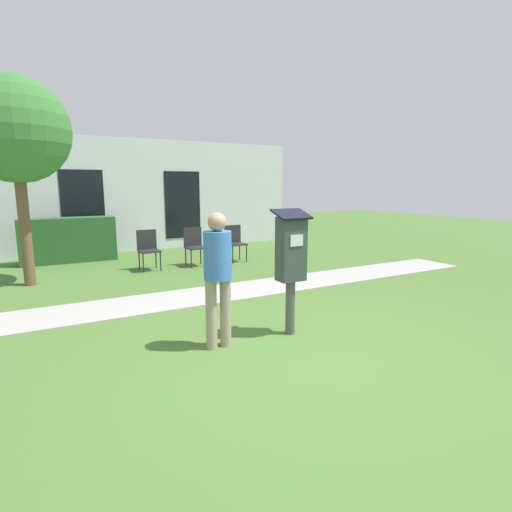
{
  "coord_description": "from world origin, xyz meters",
  "views": [
    {
      "loc": [
        -2.59,
        -3.43,
        1.87
      ],
      "look_at": [
        -0.32,
        0.65,
        1.05
      ],
      "focal_mm": 28.0,
      "sensor_mm": 36.0,
      "label": 1
    }
  ],
  "objects_px": {
    "parking_meter": "(291,256)",
    "person_standing": "(218,270)",
    "outdoor_chair_left": "(148,247)",
    "outdoor_chair_right": "(235,240)",
    "outdoor_chair_middle": "(194,243)"
  },
  "relations": [
    {
      "from": "outdoor_chair_left",
      "to": "outdoor_chair_middle",
      "type": "distance_m",
      "value": 1.09
    },
    {
      "from": "outdoor_chair_left",
      "to": "outdoor_chair_right",
      "type": "bearing_deg",
      "value": -19.41
    },
    {
      "from": "parking_meter",
      "to": "outdoor_chair_right",
      "type": "bearing_deg",
      "value": 71.86
    },
    {
      "from": "parking_meter",
      "to": "person_standing",
      "type": "xyz_separation_m",
      "value": [
        -0.98,
        0.04,
        -0.09
      ]
    },
    {
      "from": "outdoor_chair_middle",
      "to": "outdoor_chair_right",
      "type": "height_order",
      "value": "same"
    },
    {
      "from": "person_standing",
      "to": "outdoor_chair_middle",
      "type": "relative_size",
      "value": 1.76
    },
    {
      "from": "outdoor_chair_middle",
      "to": "outdoor_chair_right",
      "type": "distance_m",
      "value": 1.09
    },
    {
      "from": "parking_meter",
      "to": "outdoor_chair_middle",
      "type": "height_order",
      "value": "parking_meter"
    },
    {
      "from": "parking_meter",
      "to": "outdoor_chair_middle",
      "type": "xyz_separation_m",
      "value": [
        0.51,
        4.82,
        -0.49
      ]
    },
    {
      "from": "person_standing",
      "to": "outdoor_chair_right",
      "type": "distance_m",
      "value": 5.49
    },
    {
      "from": "person_standing",
      "to": "outdoor_chair_middle",
      "type": "xyz_separation_m",
      "value": [
        1.49,
        4.77,
        -0.4
      ]
    },
    {
      "from": "person_standing",
      "to": "outdoor_chair_left",
      "type": "bearing_deg",
      "value": 108.66
    },
    {
      "from": "person_standing",
      "to": "outdoor_chair_right",
      "type": "height_order",
      "value": "person_standing"
    },
    {
      "from": "parking_meter",
      "to": "outdoor_chair_left",
      "type": "distance_m",
      "value": 4.9
    },
    {
      "from": "person_standing",
      "to": "parking_meter",
      "type": "bearing_deg",
      "value": 20.98
    }
  ]
}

